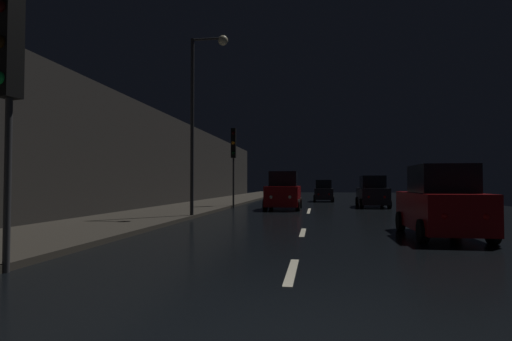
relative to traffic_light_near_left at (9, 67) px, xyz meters
The scene contains 11 objects.
ground 23.16m from the traffic_light_near_left, 77.53° to the left, with size 26.67×84.00×0.02m, color black.
sidewalk_left 22.72m from the traffic_light_near_left, 95.61° to the left, with size 4.40×84.00×0.15m, color #38332B.
building_facade_left 19.45m from the traffic_light_near_left, 104.28° to the left, with size 0.80×63.00×6.14m, color #2D2B28.
lane_centerline 11.94m from the traffic_light_near_left, 64.26° to the left, with size 0.16×19.28×0.01m.
traffic_light_near_left is the anchor object (origin of this frame).
traffic_light_far_left 19.05m from the traffic_light_near_left, 89.68° to the left, with size 0.33×0.47×5.09m.
streetlamp_overhead 11.11m from the traffic_light_near_left, 88.29° to the left, with size 1.70×0.44×8.11m.
car_approaching_headlights 18.56m from the traffic_light_near_left, 79.32° to the left, with size 2.08×4.51×2.27m.
car_parked_right_far 22.98m from the traffic_light_near_left, 66.84° to the left, with size 1.88×4.07×2.05m.
car_distant_taillights 29.69m from the traffic_light_near_left, 78.39° to the left, with size 1.70×3.67×1.85m.
car_parked_right_near 11.23m from the traffic_light_near_left, 34.61° to the left, with size 1.92×4.16×2.10m.
Camera 1 is at (0.45, -4.22, 1.56)m, focal length 28.48 mm.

